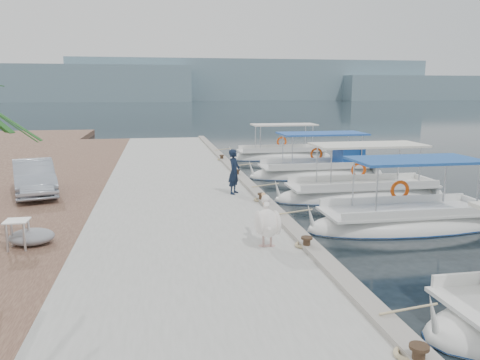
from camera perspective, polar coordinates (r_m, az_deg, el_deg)
name	(u,v)px	position (r m, az deg, el deg)	size (l,w,h in m)	color
ground	(282,228)	(15.09, 5.18, -5.84)	(400.00, 400.00, 0.00)	black
concrete_quay	(180,191)	(19.38, -7.34, -1.37)	(6.00, 40.00, 0.50)	#A1A29C
quay_curb	(246,182)	(19.64, 0.76, -0.20)	(0.44, 40.00, 0.12)	gray
cobblestone_strip	(52,196)	(19.80, -21.96, -1.82)	(4.00, 40.00, 0.50)	brown
distant_hills	(229,83)	(218.04, -1.32, 11.69)	(330.00, 60.00, 18.00)	slate
fishing_caique_b	(406,224)	(15.95, 19.60, -5.06)	(6.66, 2.26, 2.83)	white
fishing_caique_c	(361,195)	(19.66, 14.58, -1.84)	(7.36, 2.19, 2.83)	white
fishing_caique_d	(319,173)	(24.29, 9.66, 0.89)	(7.20, 2.33, 2.83)	white
fishing_caique_e	(281,157)	(30.28, 5.01, 2.83)	(6.79, 2.00, 2.83)	white
mooring_bollards	(261,197)	(16.24, 2.64, -2.08)	(0.28, 20.28, 0.33)	black
pelican	(267,222)	(11.63, 3.33, -5.08)	(0.65, 1.58, 1.22)	tan
fisherman	(234,172)	(17.49, -0.72, 1.03)	(0.61, 0.40, 1.68)	black
parked_car	(34,178)	(18.96, -23.82, 0.27)	(1.37, 3.93, 1.30)	#A3ACBB
tarp_bundle	(32,237)	(12.97, -24.05, -6.33)	(1.10, 0.90, 0.40)	gray
folding_table	(17,228)	(12.65, -25.51, -5.35)	(0.55, 0.55, 0.73)	silver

